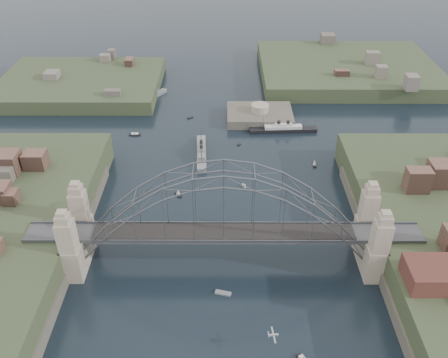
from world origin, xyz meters
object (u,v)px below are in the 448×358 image
(ocean_liner, at_px, (283,129))
(naval_cruiser_near, at_px, (201,152))
(fort_island, at_px, (259,120))
(bridge, at_px, (224,218))
(naval_cruiser_far, at_px, (151,96))

(ocean_liner, bearing_deg, naval_cruiser_near, -149.81)
(fort_island, xyz_separation_m, ocean_liner, (7.13, -8.95, 1.18))
(bridge, xyz_separation_m, naval_cruiser_far, (-27.07, 86.99, -11.51))
(naval_cruiser_far, bearing_deg, bridge, -72.72)
(bridge, relative_size, naval_cruiser_far, 5.98)
(bridge, xyz_separation_m, ocean_liner, (19.13, 61.05, -11.49))
(fort_island, distance_m, naval_cruiser_near, 30.57)
(bridge, height_order, fort_island, bridge)
(fort_island, height_order, naval_cruiser_near, naval_cruiser_near)
(naval_cruiser_near, distance_m, ocean_liner, 30.04)
(fort_island, bearing_deg, naval_cruiser_far, 156.50)
(naval_cruiser_near, height_order, ocean_liner, naval_cruiser_near)
(naval_cruiser_far, height_order, ocean_liner, ocean_liner)
(naval_cruiser_far, xyz_separation_m, ocean_liner, (46.20, -25.94, 0.02))
(bridge, bearing_deg, naval_cruiser_far, 107.28)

